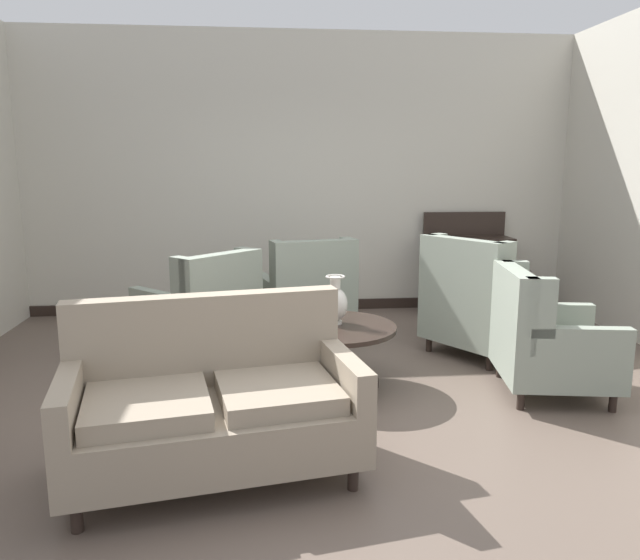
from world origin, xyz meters
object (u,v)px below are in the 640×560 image
at_px(settee, 213,405).
at_px(sideboard, 467,269).
at_px(side_table, 501,300).
at_px(armchair_foreground_right, 479,307).
at_px(porcelain_vase, 335,303).
at_px(armchair_beside_settee, 203,313).
at_px(armchair_near_sideboard, 545,340).
at_px(coffee_table, 333,335).
at_px(armchair_far_left, 308,297).

height_order(settee, sideboard, sideboard).
bearing_deg(side_table, armchair_foreground_right, -137.84).
xyz_separation_m(porcelain_vase, armchair_beside_settee, (-1.09, 0.76, -0.24)).
distance_m(porcelain_vase, armchair_near_sideboard, 1.60).
relative_size(coffee_table, porcelain_vase, 2.59).
height_order(coffee_table, porcelain_vase, porcelain_vase).
relative_size(settee, side_table, 2.34).
xyz_separation_m(side_table, sideboard, (0.13, 1.34, 0.07)).
bearing_deg(armchair_far_left, side_table, 155.74).
bearing_deg(armchair_foreground_right, settee, 98.82).
bearing_deg(porcelain_vase, coffee_table, -113.61).
bearing_deg(side_table, armchair_near_sideboard, -97.73).
bearing_deg(side_table, coffee_table, -150.87).
distance_m(armchair_beside_settee, armchair_foreground_right, 2.48).
bearing_deg(armchair_near_sideboard, sideboard, 2.94).
bearing_deg(armchair_beside_settee, side_table, 138.11).
height_order(settee, armchair_near_sideboard, settee).
bearing_deg(sideboard, armchair_beside_settee, -153.08).
bearing_deg(coffee_table, armchair_far_left, 93.88).
bearing_deg(armchair_beside_settee, armchair_near_sideboard, 112.05).
height_order(armchair_foreground_right, sideboard, sideboard).
relative_size(porcelain_vase, armchair_far_left, 0.37).
height_order(coffee_table, armchair_far_left, armchair_far_left).
xyz_separation_m(settee, armchair_far_left, (0.73, 2.62, 0.02)).
relative_size(porcelain_vase, settee, 0.22).
bearing_deg(armchair_foreground_right, coffee_table, 83.19).
xyz_separation_m(porcelain_vase, sideboard, (1.84, 2.25, -0.15)).
height_order(armchair_far_left, side_table, armchair_far_left).
distance_m(porcelain_vase, sideboard, 2.91).
bearing_deg(armchair_far_left, armchair_beside_settee, 15.15).
bearing_deg(armchair_beside_settee, armchair_foreground_right, 131.75).
relative_size(armchair_beside_settee, armchair_foreground_right, 0.99).
xyz_separation_m(coffee_table, sideboard, (1.87, 2.31, 0.09)).
xyz_separation_m(porcelain_vase, side_table, (1.71, 0.91, -0.22)).
height_order(armchair_foreground_right, side_table, armchair_foreground_right).
bearing_deg(armchair_far_left, sideboard, -166.58).
bearing_deg(coffee_table, armchair_near_sideboard, -10.74).
height_order(porcelain_vase, sideboard, sideboard).
height_order(armchair_far_left, sideboard, sideboard).
bearing_deg(side_table, porcelain_vase, -151.98).
bearing_deg(armchair_near_sideboard, armchair_foreground_right, 18.38).
height_order(porcelain_vase, armchair_far_left, armchair_far_left).
distance_m(settee, armchair_near_sideboard, 2.59).
relative_size(coffee_table, armchair_near_sideboard, 1.03).
relative_size(armchair_far_left, side_table, 1.40).
height_order(armchair_beside_settee, side_table, armchair_beside_settee).
bearing_deg(armchair_beside_settee, armchair_far_left, 163.07).
xyz_separation_m(coffee_table, porcelain_vase, (0.02, 0.06, 0.24)).
bearing_deg(armchair_far_left, armchair_foreground_right, 143.42).
bearing_deg(armchair_beside_settee, coffee_table, 97.48).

